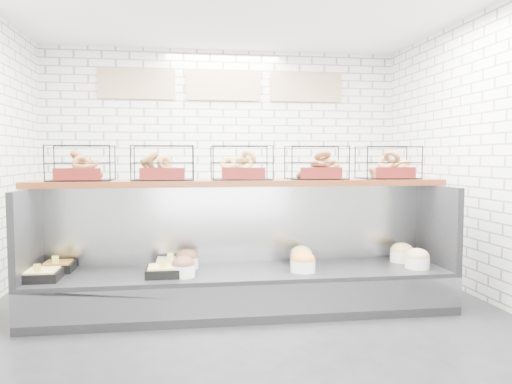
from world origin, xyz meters
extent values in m
plane|color=black|center=(0.00, 0.00, 0.00)|extent=(5.50, 5.50, 0.00)
cube|color=silver|center=(0.00, 2.75, 1.50)|extent=(5.00, 0.02, 3.00)
cube|color=silver|center=(2.50, 0.00, 1.50)|extent=(0.02, 5.50, 3.00)
cube|color=tan|center=(-1.20, 2.72, 2.50)|extent=(1.05, 0.03, 0.42)
cube|color=tan|center=(0.00, 2.72, 2.50)|extent=(1.05, 0.03, 0.42)
cube|color=tan|center=(1.20, 2.72, 2.50)|extent=(1.05, 0.03, 0.42)
cube|color=black|center=(0.00, 0.30, 0.20)|extent=(4.00, 0.90, 0.40)
cube|color=#93969B|center=(0.00, -0.14, 0.22)|extent=(4.00, 0.03, 0.28)
cube|color=#93969B|center=(0.00, 0.71, 0.80)|extent=(4.00, 0.08, 0.80)
cube|color=black|center=(-1.97, 0.30, 0.80)|extent=(0.06, 0.90, 0.80)
cube|color=black|center=(1.97, 0.30, 0.80)|extent=(0.06, 0.90, 0.80)
cube|color=black|center=(-1.82, 0.15, 0.44)|extent=(0.32, 0.32, 0.08)
cube|color=#EFD17A|center=(-1.82, 0.15, 0.48)|extent=(0.27, 0.27, 0.04)
cube|color=#EEE753|center=(-1.82, 0.04, 0.53)|extent=(0.06, 0.01, 0.08)
cube|color=black|center=(-1.76, 0.48, 0.44)|extent=(0.28, 0.28, 0.08)
cube|color=orange|center=(-1.76, 0.48, 0.48)|extent=(0.23, 0.23, 0.04)
cube|color=#EEE753|center=(-1.76, 0.38, 0.53)|extent=(0.06, 0.01, 0.08)
cube|color=black|center=(-0.76, 0.14, 0.44)|extent=(0.30, 0.30, 0.08)
cube|color=#EDCF79|center=(-0.76, 0.14, 0.48)|extent=(0.26, 0.26, 0.04)
cube|color=#EEE753|center=(-0.76, 0.04, 0.53)|extent=(0.06, 0.01, 0.08)
cube|color=black|center=(-0.70, 0.47, 0.44)|extent=(0.31, 0.31, 0.08)
cube|color=white|center=(-0.70, 0.47, 0.48)|extent=(0.26, 0.26, 0.04)
cube|color=#EEE753|center=(-0.70, 0.36, 0.53)|extent=(0.06, 0.01, 0.08)
cylinder|color=white|center=(-0.58, 0.10, 0.46)|extent=(0.22, 0.22, 0.11)
ellipsoid|color=brown|center=(-0.58, 0.10, 0.52)|extent=(0.21, 0.21, 0.15)
cylinder|color=white|center=(-0.54, 0.43, 0.46)|extent=(0.22, 0.22, 0.11)
ellipsoid|color=brown|center=(-0.54, 0.43, 0.52)|extent=(0.22, 0.22, 0.15)
cylinder|color=white|center=(0.54, 0.13, 0.46)|extent=(0.24, 0.24, 0.11)
ellipsoid|color=orange|center=(0.54, 0.13, 0.52)|extent=(0.23, 0.23, 0.16)
cylinder|color=white|center=(0.60, 0.45, 0.46)|extent=(0.22, 0.22, 0.11)
ellipsoid|color=#D7CA6E|center=(0.60, 0.45, 0.52)|extent=(0.22, 0.22, 0.15)
cylinder|color=white|center=(1.69, 0.13, 0.46)|extent=(0.24, 0.24, 0.11)
ellipsoid|color=tan|center=(1.69, 0.13, 0.52)|extent=(0.23, 0.23, 0.16)
cylinder|color=white|center=(1.67, 0.43, 0.46)|extent=(0.24, 0.24, 0.11)
ellipsoid|color=tan|center=(1.67, 0.43, 0.52)|extent=(0.24, 0.24, 0.17)
cube|color=#522411|center=(0.00, 0.52, 1.23)|extent=(4.10, 0.50, 0.06)
cube|color=black|center=(-1.53, 0.52, 1.43)|extent=(0.60, 0.38, 0.34)
cube|color=#581310|center=(-1.53, 0.32, 1.33)|extent=(0.42, 0.02, 0.11)
cube|color=black|center=(-0.77, 0.52, 1.43)|extent=(0.60, 0.38, 0.34)
cube|color=#581310|center=(-0.77, 0.32, 1.33)|extent=(0.42, 0.02, 0.11)
cube|color=black|center=(0.00, 0.52, 1.43)|extent=(0.60, 0.38, 0.34)
cube|color=#581310|center=(0.00, 0.32, 1.33)|extent=(0.42, 0.02, 0.11)
cube|color=black|center=(0.77, 0.52, 1.43)|extent=(0.60, 0.38, 0.34)
cube|color=#581310|center=(0.77, 0.32, 1.33)|extent=(0.42, 0.02, 0.11)
cube|color=black|center=(1.53, 0.52, 1.43)|extent=(0.60, 0.38, 0.34)
cube|color=#581310|center=(1.53, 0.32, 1.33)|extent=(0.42, 0.02, 0.11)
cube|color=#93969B|center=(0.00, 2.43, 0.45)|extent=(4.00, 0.60, 0.90)
cube|color=black|center=(-1.70, 2.48, 1.02)|extent=(0.40, 0.30, 0.24)
cube|color=silver|center=(-0.79, 2.41, 0.99)|extent=(0.35, 0.28, 0.18)
cylinder|color=#BE562F|center=(0.40, 2.43, 1.01)|extent=(0.09, 0.09, 0.22)
cube|color=black|center=(1.37, 2.49, 1.05)|extent=(0.30, 0.30, 0.30)
camera|label=1|loc=(-0.57, -4.42, 1.48)|focal=35.00mm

